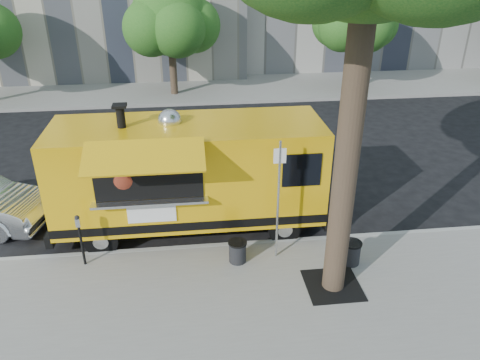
{
  "coord_description": "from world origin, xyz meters",
  "views": [
    {
      "loc": [
        -0.4,
        -10.71,
        6.92
      ],
      "look_at": [
        0.85,
        0.0,
        1.47
      ],
      "focal_mm": 35.0,
      "sensor_mm": 36.0,
      "label": 1
    }
  ],
  "objects_px": {
    "far_tree_b": "(170,17)",
    "far_tree_c": "(356,18)",
    "parking_meter": "(80,234)",
    "food_truck": "(188,174)",
    "trash_bin_left": "(351,252)",
    "sign_post": "(278,194)",
    "trash_bin_right": "(238,251)"
  },
  "relations": [
    {
      "from": "sign_post",
      "to": "trash_bin_right",
      "type": "distance_m",
      "value": 1.7
    },
    {
      "from": "parking_meter",
      "to": "trash_bin_left",
      "type": "bearing_deg",
      "value": -6.2
    },
    {
      "from": "trash_bin_left",
      "to": "sign_post",
      "type": "bearing_deg",
      "value": 164.24
    },
    {
      "from": "food_truck",
      "to": "parking_meter",
      "type": "bearing_deg",
      "value": -148.94
    },
    {
      "from": "far_tree_b",
      "to": "trash_bin_right",
      "type": "height_order",
      "value": "far_tree_b"
    },
    {
      "from": "far_tree_b",
      "to": "parking_meter",
      "type": "height_order",
      "value": "far_tree_b"
    },
    {
      "from": "far_tree_c",
      "to": "trash_bin_right",
      "type": "height_order",
      "value": "far_tree_c"
    },
    {
      "from": "far_tree_c",
      "to": "trash_bin_right",
      "type": "distance_m",
      "value": 16.21
    },
    {
      "from": "far_tree_c",
      "to": "food_truck",
      "type": "xyz_separation_m",
      "value": [
        -8.47,
        -12.23,
        -2.07
      ]
    },
    {
      "from": "far_tree_b",
      "to": "food_truck",
      "type": "relative_size",
      "value": 0.77
    },
    {
      "from": "trash_bin_left",
      "to": "trash_bin_right",
      "type": "xyz_separation_m",
      "value": [
        -2.65,
        0.38,
        -0.02
      ]
    },
    {
      "from": "far_tree_b",
      "to": "far_tree_c",
      "type": "xyz_separation_m",
      "value": [
        9.0,
        -0.3,
        -0.12
      ]
    },
    {
      "from": "trash_bin_left",
      "to": "food_truck",
      "type": "bearing_deg",
      "value": 149.4
    },
    {
      "from": "far_tree_c",
      "to": "sign_post",
      "type": "bearing_deg",
      "value": -114.81
    },
    {
      "from": "parking_meter",
      "to": "food_truck",
      "type": "xyz_separation_m",
      "value": [
        2.53,
        1.52,
        0.67
      ]
    },
    {
      "from": "sign_post",
      "to": "trash_bin_left",
      "type": "relative_size",
      "value": 5.26
    },
    {
      "from": "food_truck",
      "to": "trash_bin_left",
      "type": "height_order",
      "value": "food_truck"
    },
    {
      "from": "sign_post",
      "to": "parking_meter",
      "type": "xyz_separation_m",
      "value": [
        -4.55,
        0.2,
        -0.87
      ]
    },
    {
      "from": "sign_post",
      "to": "food_truck",
      "type": "bearing_deg",
      "value": 139.58
    },
    {
      "from": "sign_post",
      "to": "food_truck",
      "type": "distance_m",
      "value": 2.66
    },
    {
      "from": "sign_post",
      "to": "trash_bin_right",
      "type": "relative_size",
      "value": 5.58
    },
    {
      "from": "trash_bin_left",
      "to": "far_tree_c",
      "type": "bearing_deg",
      "value": 71.77
    },
    {
      "from": "far_tree_b",
      "to": "trash_bin_left",
      "type": "height_order",
      "value": "far_tree_b"
    },
    {
      "from": "far_tree_c",
      "to": "food_truck",
      "type": "bearing_deg",
      "value": -124.7
    },
    {
      "from": "far_tree_b",
      "to": "far_tree_c",
      "type": "bearing_deg",
      "value": -1.91
    },
    {
      "from": "food_truck",
      "to": "trash_bin_right",
      "type": "xyz_separation_m",
      "value": [
        1.07,
        -1.82,
        -1.21
      ]
    },
    {
      "from": "trash_bin_right",
      "to": "food_truck",
      "type": "bearing_deg",
      "value": 120.47
    },
    {
      "from": "trash_bin_left",
      "to": "far_tree_b",
      "type": "bearing_deg",
      "value": 106.09
    },
    {
      "from": "food_truck",
      "to": "trash_bin_left",
      "type": "bearing_deg",
      "value": -30.51
    },
    {
      "from": "food_truck",
      "to": "trash_bin_left",
      "type": "relative_size",
      "value": 12.47
    },
    {
      "from": "parking_meter",
      "to": "food_truck",
      "type": "relative_size",
      "value": 0.19
    },
    {
      "from": "parking_meter",
      "to": "food_truck",
      "type": "bearing_deg",
      "value": 30.97
    }
  ]
}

